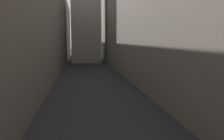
{
  "coord_description": "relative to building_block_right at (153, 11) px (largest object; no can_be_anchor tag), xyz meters",
  "views": [
    {
      "loc": [
        -1.79,
        2.06,
        6.11
      ],
      "look_at": [
        0.0,
        15.64,
        4.43
      ],
      "focal_mm": 39.18,
      "sensor_mm": 36.0,
      "label": 1
    }
  ],
  "objects": [
    {
      "name": "building_block_left",
      "position": [
        -23.95,
        0.0,
        -2.83
      ],
      "size": [
        11.24,
        108.0,
        18.16
      ],
      "primitive_type": "cube",
      "color": "#60594F",
      "rests_on": "ground"
    },
    {
      "name": "building_block_right",
      "position": [
        0.0,
        0.0,
        0.0
      ],
      "size": [
        14.67,
        108.0,
        23.82
      ],
      "primitive_type": "cube",
      "color": "gray",
      "rests_on": "ground"
    },
    {
      "name": "ground_plane",
      "position": [
        -12.83,
        -2.0,
        -11.91
      ],
      "size": [
        264.0,
        264.0,
        0.0
      ],
      "primitive_type": "plane",
      "color": "#232326"
    }
  ]
}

